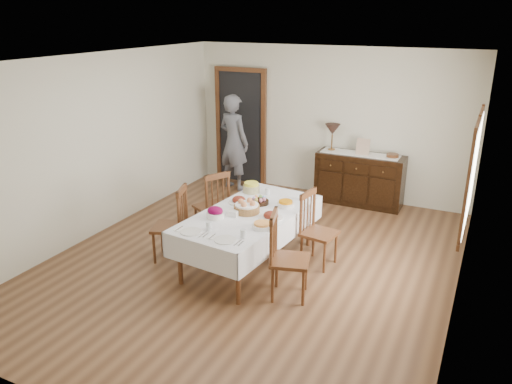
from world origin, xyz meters
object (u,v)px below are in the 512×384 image
at_px(dining_table, 249,219).
at_px(table_lamp, 332,130).
at_px(chair_left_near, 173,223).
at_px(sideboard, 359,179).
at_px(chair_right_near, 285,255).
at_px(chair_left_far, 213,204).
at_px(person, 234,139).
at_px(chair_right_far, 316,228).

xyz_separation_m(dining_table, table_lamp, (0.18, 2.80, 0.60)).
bearing_deg(dining_table, chair_left_near, -155.70).
distance_m(sideboard, table_lamp, 0.95).
bearing_deg(chair_left_near, table_lamp, 141.23).
distance_m(chair_right_near, sideboard, 3.31).
xyz_separation_m(chair_left_near, chair_left_far, (0.13, 0.82, 0.00)).
relative_size(sideboard, person, 0.78).
bearing_deg(dining_table, table_lamp, 92.43).
bearing_deg(person, chair_right_far, 152.57).
bearing_deg(chair_left_near, person, 173.82).
bearing_deg(chair_right_far, chair_left_near, 120.09).
distance_m(dining_table, chair_right_near, 0.91).
height_order(chair_right_near, sideboard, chair_right_near).
relative_size(chair_left_near, sideboard, 0.69).
bearing_deg(chair_left_near, chair_right_near, 63.95).
xyz_separation_m(chair_left_near, chair_right_far, (1.74, 0.69, -0.01)).
height_order(chair_left_far, sideboard, chair_left_far).
bearing_deg(person, chair_right_near, 142.12).
relative_size(chair_left_far, sideboard, 0.69).
relative_size(dining_table, chair_right_near, 2.13).
bearing_deg(chair_left_far, dining_table, 87.72).
height_order(chair_left_near, chair_left_far, chair_left_far).
bearing_deg(person, table_lamp, -157.03).
relative_size(chair_right_near, chair_right_far, 1.05).
distance_m(chair_right_near, person, 3.89).
xyz_separation_m(chair_right_near, sideboard, (-0.02, 3.31, -0.08)).
xyz_separation_m(dining_table, chair_right_far, (0.77, 0.38, -0.14)).
height_order(chair_right_far, sideboard, chair_right_far).
bearing_deg(sideboard, person, -174.76).
bearing_deg(sideboard, table_lamp, 176.72).
distance_m(chair_left_near, person, 2.98).
height_order(dining_table, person, person).
bearing_deg(chair_right_near, sideboard, -15.41).
bearing_deg(chair_right_near, chair_left_near, 66.92).
xyz_separation_m(chair_right_far, table_lamp, (-0.59, 2.43, 0.73)).
distance_m(chair_left_near, table_lamp, 3.40).
relative_size(chair_right_near, sideboard, 0.71).
distance_m(chair_right_near, table_lamp, 3.45).
bearing_deg(sideboard, chair_left_far, -124.28).
xyz_separation_m(chair_left_near, table_lamp, (1.14, 3.12, 0.72)).
height_order(dining_table, chair_right_far, chair_right_far).
relative_size(dining_table, chair_left_near, 2.18).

